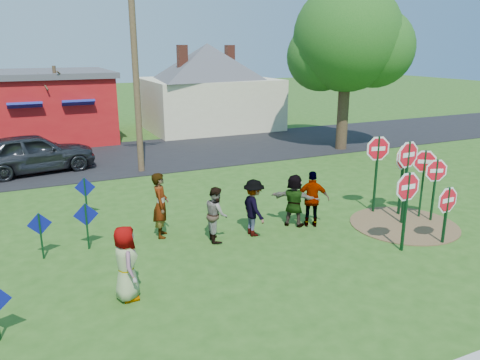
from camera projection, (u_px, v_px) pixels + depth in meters
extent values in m
plane|color=#265016|center=(257.00, 238.00, 13.25)|extent=(120.00, 120.00, 0.00)
cube|color=black|center=(153.00, 155.00, 23.27)|extent=(120.00, 7.50, 0.04)
cylinder|color=brown|center=(404.00, 224.00, 14.19)|extent=(3.20, 3.20, 0.03)
cube|color=#A31014|center=(25.00, 109.00, 26.23)|extent=(9.00, 7.00, 3.60)
cube|color=#4C4C51|center=(21.00, 74.00, 25.70)|extent=(9.40, 7.40, 0.30)
cube|color=navy|center=(25.00, 106.00, 22.93)|extent=(1.60, 0.78, 0.45)
cube|color=navy|center=(78.00, 103.00, 23.94)|extent=(1.60, 0.78, 0.45)
cube|color=beige|center=(208.00, 103.00, 30.73)|extent=(8.00, 7.00, 3.20)
pyramid|color=#4C4C51|center=(207.00, 43.00, 29.68)|extent=(9.40, 9.40, 2.20)
cube|color=brown|center=(182.00, 57.00, 28.22)|extent=(0.55, 0.55, 1.40)
cube|color=brown|center=(230.00, 56.00, 31.58)|extent=(0.55, 0.55, 1.40)
cube|color=#0E3519|center=(405.00, 212.00, 12.12)|extent=(0.06, 0.07, 2.15)
cylinder|color=white|center=(408.00, 187.00, 11.93)|extent=(1.04, 0.03, 1.04)
cylinder|color=red|center=(408.00, 187.00, 11.93)|extent=(0.89, 0.03, 0.89)
cube|color=white|center=(408.00, 187.00, 11.93)|extent=(0.46, 0.01, 0.13)
cube|color=#0E3519|center=(376.00, 175.00, 14.93)|extent=(0.07, 0.08, 2.51)
cylinder|color=white|center=(378.00, 149.00, 14.69)|extent=(1.04, 0.25, 1.06)
cylinder|color=red|center=(378.00, 149.00, 14.69)|extent=(0.90, 0.22, 0.92)
cube|color=white|center=(378.00, 149.00, 14.69)|extent=(0.46, 0.11, 0.13)
cylinder|color=gold|center=(378.00, 149.00, 14.69)|extent=(1.04, 0.24, 1.06)
cube|color=#0E3519|center=(422.00, 184.00, 14.53)|extent=(0.08, 0.08, 2.17)
cylinder|color=white|center=(425.00, 162.00, 14.33)|extent=(0.81, 0.53, 0.95)
cylinder|color=red|center=(425.00, 162.00, 14.33)|extent=(0.70, 0.46, 0.82)
cube|color=white|center=(425.00, 162.00, 14.33)|extent=(0.36, 0.23, 0.12)
cube|color=#0E3519|center=(402.00, 181.00, 14.73)|extent=(0.07, 0.08, 2.29)
cylinder|color=white|center=(404.00, 157.00, 14.52)|extent=(1.05, 0.27, 1.07)
cylinder|color=red|center=(404.00, 157.00, 14.52)|extent=(0.91, 0.24, 0.93)
cube|color=white|center=(404.00, 157.00, 14.52)|extent=(0.46, 0.12, 0.13)
cylinder|color=gold|center=(404.00, 157.00, 14.52)|extent=(1.05, 0.26, 1.07)
cube|color=#0E3519|center=(446.00, 216.00, 12.64)|extent=(0.06, 0.07, 1.61)
cylinder|color=white|center=(448.00, 200.00, 12.52)|extent=(0.98, 0.07, 0.98)
cylinder|color=red|center=(448.00, 200.00, 12.52)|extent=(0.84, 0.07, 0.84)
cube|color=white|center=(448.00, 200.00, 12.52)|extent=(0.43, 0.03, 0.12)
cube|color=#0E3519|center=(434.00, 191.00, 14.25)|extent=(0.07, 0.07, 1.96)
cylinder|color=white|center=(436.00, 171.00, 14.07)|extent=(0.90, 0.29, 0.94)
cylinder|color=red|center=(436.00, 171.00, 14.07)|extent=(0.78, 0.26, 0.81)
cube|color=white|center=(436.00, 171.00, 14.07)|extent=(0.40, 0.13, 0.12)
cylinder|color=gold|center=(436.00, 171.00, 14.07)|extent=(0.90, 0.29, 0.94)
cube|color=#0E3519|center=(405.00, 184.00, 13.95)|extent=(0.06, 0.08, 2.55)
cylinder|color=white|center=(408.00, 155.00, 13.70)|extent=(1.08, 0.11, 1.08)
cylinder|color=red|center=(408.00, 155.00, 13.70)|extent=(0.93, 0.10, 0.94)
cube|color=white|center=(408.00, 155.00, 13.70)|extent=(0.48, 0.05, 0.13)
cube|color=#0E3519|center=(41.00, 236.00, 11.78)|extent=(0.05, 0.06, 1.22)
cube|color=navy|center=(39.00, 224.00, 11.69)|extent=(0.59, 0.03, 0.59)
cube|color=#0E3519|center=(87.00, 227.00, 12.35)|extent=(0.05, 0.06, 1.27)
cube|color=navy|center=(86.00, 215.00, 12.26)|extent=(0.63, 0.07, 0.64)
cube|color=#0E3519|center=(86.00, 198.00, 14.62)|extent=(0.06, 0.07, 1.30)
cube|color=navy|center=(85.00, 187.00, 14.52)|extent=(0.61, 0.19, 0.63)
imported|color=#414885|center=(126.00, 263.00, 9.84)|extent=(0.53, 0.81, 1.65)
imported|color=#217567|center=(161.00, 205.00, 13.10)|extent=(0.64, 0.79, 1.87)
imported|color=#9A6243|center=(216.00, 214.00, 12.90)|extent=(0.70, 0.83, 1.54)
imported|color=#343339|center=(254.00, 208.00, 13.23)|extent=(0.63, 1.07, 1.64)
imported|color=#523362|center=(312.00, 199.00, 13.88)|extent=(1.08, 0.84, 1.70)
imported|color=#275A2E|center=(294.00, 200.00, 13.94)|extent=(1.39, 1.37, 1.60)
imported|color=#2D2D32|center=(33.00, 153.00, 19.75)|extent=(5.20, 2.78, 1.68)
cylinder|color=#4C3823|center=(136.00, 71.00, 19.04)|extent=(0.26, 0.26, 8.50)
cylinder|color=#382819|center=(343.00, 106.00, 23.98)|extent=(0.58, 0.58, 4.52)
sphere|color=#164B14|center=(347.00, 37.00, 23.04)|extent=(5.34, 5.34, 5.34)
sphere|color=#164B14|center=(375.00, 48.00, 23.14)|extent=(3.90, 3.90, 3.90)
sphere|color=#164B14|center=(321.00, 56.00, 23.64)|extent=(3.49, 3.49, 3.49)
cylinder|color=#382819|center=(58.00, 108.00, 24.12)|extent=(0.18, 0.18, 4.28)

